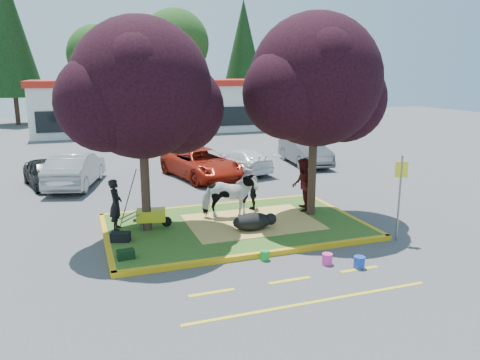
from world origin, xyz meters
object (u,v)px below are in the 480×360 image
object	(u,v)px
sign_post	(400,188)
bucket_green	(265,255)
handler	(116,204)
car_black	(45,173)
cow	(229,196)
bucket_pink	(327,259)
bucket_blue	(359,262)
calf	(252,222)
car_silver	(76,169)
wheelbarrow	(151,215)

from	to	relation	value
sign_post	bucket_green	bearing A→B (deg)	-155.12
handler	car_black	bearing A→B (deg)	30.40
sign_post	cow	bearing A→B (deg)	166.19
handler	sign_post	bearing A→B (deg)	-100.86
bucket_green	bucket_pink	distance (m)	1.68
handler	bucket_blue	world-z (taller)	handler
cow	handler	size ratio (longest dim) A/B	1.17
handler	sign_post	distance (m)	8.75
cow	car_black	size ratio (longest dim) A/B	0.52
sign_post	bucket_pink	size ratio (longest dim) A/B	8.72
calf	car_silver	bearing A→B (deg)	98.09
bucket_green	bucket_blue	bearing A→B (deg)	-31.80
bucket_green	calf	bearing A→B (deg)	78.69
car_black	bucket_pink	bearing A→B (deg)	-73.22
car_black	car_silver	size ratio (longest dim) A/B	0.77
bucket_pink	calf	bearing A→B (deg)	109.92
calf	handler	size ratio (longest dim) A/B	0.78
handler	bucket_green	distance (m)	5.15
cow	bucket_pink	world-z (taller)	cow
bucket_blue	car_silver	distance (m)	13.90
sign_post	car_silver	distance (m)	14.05
bucket_green	bucket_pink	size ratio (longest dim) A/B	0.90
handler	car_silver	distance (m)	7.25
car_black	bucket_blue	bearing A→B (deg)	-72.03
cow	bucket_green	size ratio (longest dim) A/B	6.96
bucket_blue	bucket_pink	bearing A→B (deg)	143.95
cow	calf	bearing A→B (deg)	-148.99
handler	sign_post	size ratio (longest dim) A/B	0.62
sign_post	bucket_green	size ratio (longest dim) A/B	9.68
bucket_green	car_silver	size ratio (longest dim) A/B	0.06
calf	wheelbarrow	distance (m)	3.22
sign_post	bucket_pink	world-z (taller)	sign_post
wheelbarrow	bucket_pink	distance (m)	5.77
car_black	car_silver	world-z (taller)	car_silver
cow	calf	distance (m)	1.46
cow	bucket_green	xyz separation A→B (m)	(-0.09, -3.38, -0.81)
calf	wheelbarrow	xyz separation A→B (m)	(-2.96, 1.24, 0.15)
sign_post	car_silver	size ratio (longest dim) A/B	0.56
wheelbarrow	car_silver	bearing A→B (deg)	117.42
handler	bucket_pink	distance (m)	6.76
calf	wheelbarrow	world-z (taller)	wheelbarrow
wheelbarrow	bucket_blue	xyz separation A→B (m)	(4.68, -4.62, -0.41)
wheelbarrow	bucket_blue	world-z (taller)	wheelbarrow
sign_post	wheelbarrow	bearing A→B (deg)	178.81
sign_post	bucket_blue	bearing A→B (deg)	-124.22
sign_post	car_silver	world-z (taller)	sign_post
bucket_blue	car_black	xyz separation A→B (m)	(-8.20, 12.54, 0.46)
sign_post	car_silver	bearing A→B (deg)	154.29
bucket_pink	bucket_blue	distance (m)	0.83
cow	bucket_blue	bearing A→B (deg)	-139.06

